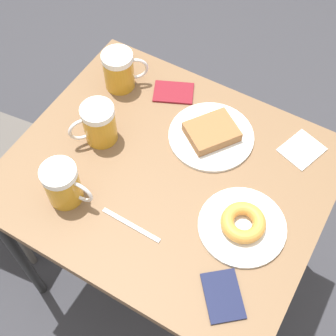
% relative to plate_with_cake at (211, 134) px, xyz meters
% --- Properties ---
extents(ground_plane, '(8.00, 8.00, 0.00)m').
position_rel_plate_with_cake_xyz_m(ground_plane, '(-0.17, 0.05, -0.79)').
color(ground_plane, '#333338').
extents(table, '(0.75, 0.89, 0.77)m').
position_rel_plate_with_cake_xyz_m(table, '(-0.17, 0.05, -0.09)').
color(table, brown).
rests_on(table, ground_plane).
extents(plate_with_cake, '(0.26, 0.26, 0.04)m').
position_rel_plate_with_cake_xyz_m(plate_with_cake, '(0.00, 0.00, 0.00)').
color(plate_with_cake, white).
rests_on(plate_with_cake, table).
extents(plate_with_donut, '(0.23, 0.23, 0.05)m').
position_rel_plate_with_cake_xyz_m(plate_with_donut, '(-0.22, -0.21, 0.00)').
color(plate_with_donut, white).
rests_on(plate_with_donut, table).
extents(beer_mug_left, '(0.10, 0.14, 0.13)m').
position_rel_plate_with_cake_xyz_m(beer_mug_left, '(-0.38, 0.25, 0.05)').
color(beer_mug_left, '#C68C23').
rests_on(beer_mug_left, table).
extents(beer_mug_center, '(0.11, 0.13, 0.13)m').
position_rel_plate_with_cake_xyz_m(beer_mug_center, '(0.04, 0.35, 0.05)').
color(beer_mug_center, '#C68C23').
rests_on(beer_mug_center, table).
extents(beer_mug_right, '(0.13, 0.11, 0.13)m').
position_rel_plate_with_cake_xyz_m(beer_mug_right, '(-0.17, 0.28, 0.05)').
color(beer_mug_right, '#C68C23').
rests_on(beer_mug_right, table).
extents(napkin_folded, '(0.14, 0.13, 0.00)m').
position_rel_plate_with_cake_xyz_m(napkin_folded, '(0.09, -0.25, -0.01)').
color(napkin_folded, white).
rests_on(napkin_folded, table).
extents(fork, '(0.02, 0.18, 0.00)m').
position_rel_plate_with_cake_xyz_m(fork, '(-0.37, 0.05, -0.01)').
color(fork, silver).
rests_on(fork, table).
extents(passport_near_edge, '(0.13, 0.15, 0.01)m').
position_rel_plate_with_cake_xyz_m(passport_near_edge, '(0.10, 0.18, -0.01)').
color(passport_near_edge, maroon).
rests_on(passport_near_edge, table).
extents(passport_far_edge, '(0.15, 0.15, 0.01)m').
position_rel_plate_with_cake_xyz_m(passport_far_edge, '(-0.41, -0.25, -0.01)').
color(passport_far_edge, '#141938').
rests_on(passport_far_edge, table).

